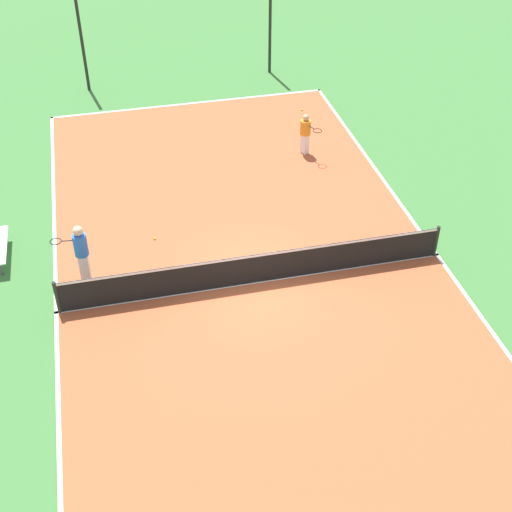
% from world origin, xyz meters
% --- Properties ---
extents(ground_plane, '(80.00, 80.00, 0.00)m').
position_xyz_m(ground_plane, '(0.00, 0.00, 0.00)').
color(ground_plane, '#3D7538').
extents(court_surface, '(10.49, 22.14, 0.02)m').
position_xyz_m(court_surface, '(0.00, 0.00, 0.01)').
color(court_surface, '#B75633').
rests_on(court_surface, ground_plane).
extents(tennis_net, '(10.29, 0.10, 0.97)m').
position_xyz_m(tennis_net, '(0.00, 0.00, 0.51)').
color(tennis_net, black).
rests_on(tennis_net, court_surface).
extents(bench, '(0.36, 1.81, 0.45)m').
position_xyz_m(bench, '(-6.59, 2.68, 0.39)').
color(bench, silver).
rests_on(bench, ground_plane).
extents(player_near_blue, '(0.97, 0.45, 1.77)m').
position_xyz_m(player_near_blue, '(-4.38, 1.09, 1.05)').
color(player_near_blue, white).
rests_on(player_near_blue, court_surface).
extents(player_center_orange, '(0.68, 0.99, 1.43)m').
position_xyz_m(player_center_orange, '(3.21, 6.33, 0.83)').
color(player_center_orange, white).
rests_on(player_center_orange, court_surface).
extents(tennis_ball_midcourt, '(0.07, 0.07, 0.07)m').
position_xyz_m(tennis_ball_midcourt, '(4.02, 9.44, 0.06)').
color(tennis_ball_midcourt, '#CCE033').
rests_on(tennis_ball_midcourt, court_surface).
extents(tennis_ball_far_baseline, '(0.07, 0.07, 0.07)m').
position_xyz_m(tennis_ball_far_baseline, '(-2.39, 2.53, 0.06)').
color(tennis_ball_far_baseline, '#CCE033').
rests_on(tennis_ball_far_baseline, court_surface).
extents(fence_post_back_left, '(0.12, 0.12, 4.44)m').
position_xyz_m(fence_post_back_left, '(-3.71, 13.23, 2.22)').
color(fence_post_back_left, black).
rests_on(fence_post_back_left, ground_plane).
extents(fence_post_back_right, '(0.12, 0.12, 4.44)m').
position_xyz_m(fence_post_back_right, '(3.71, 13.23, 2.22)').
color(fence_post_back_right, black).
rests_on(fence_post_back_right, ground_plane).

